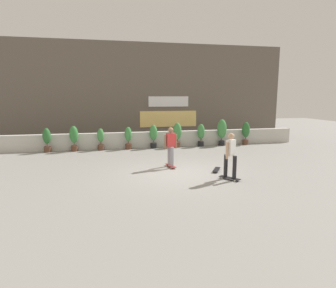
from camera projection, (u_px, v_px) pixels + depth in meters
The scene contains 15 objects.
ground_plane at pixel (176, 173), 11.38m from camera, with size 48.00×48.00×0.00m, color gray.
planter_wall at pixel (152, 139), 17.09m from camera, with size 18.00×0.40×0.90m, color beige.
building_backdrop at pixel (143, 92), 20.49m from camera, with size 20.00×2.08×6.50m.
potted_plant_0 at pixel (47, 139), 15.41m from camera, with size 0.41×0.41×1.30m.
potted_plant_1 at pixel (74, 137), 15.69m from camera, with size 0.45×0.45×1.38m.
potted_plant_2 at pixel (101, 139), 16.01m from camera, with size 0.37×0.37×1.21m.
potted_plant_3 at pixel (128, 137), 16.32m from camera, with size 0.40×0.40×1.27m.
potted_plant_4 at pixel (153, 135), 16.61m from camera, with size 0.44×0.44×1.35m.
potted_plant_5 at pixel (177, 133), 16.90m from camera, with size 0.49×0.49×1.45m.
potted_plant_6 at pixel (201, 134), 17.21m from camera, with size 0.43×0.43×1.34m.
potted_plant_7 at pixel (222, 130), 17.46m from camera, with size 0.56×0.56×1.59m.
potted_plant_8 at pixel (246, 132), 17.81m from camera, with size 0.46×0.46×1.39m.
skater_foreground at pixel (171, 145), 12.10m from camera, with size 0.56×0.82×1.70m.
skater_far_left at pixel (231, 154), 10.29m from camera, with size 0.62×0.77×1.70m.
skateboard_near_camera at pixel (216, 169), 11.62m from camera, with size 0.58×0.79×0.08m.
Camera 1 is at (-2.65, -10.72, 2.99)m, focal length 30.95 mm.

